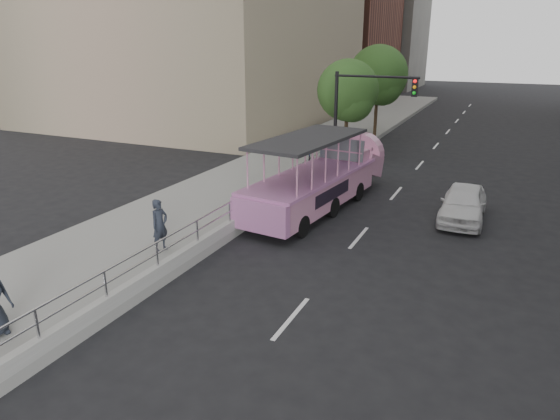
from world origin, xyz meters
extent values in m
plane|color=black|center=(0.00, 0.00, 0.00)|extent=(160.00, 160.00, 0.00)
cube|color=gray|center=(-5.75, 10.00, 0.15)|extent=(5.50, 80.00, 0.30)
cube|color=#AEAFA9|center=(-3.12, 2.00, 0.48)|extent=(0.24, 30.00, 0.36)
cylinder|color=silver|center=(-3.12, -6.00, 1.01)|extent=(0.07, 0.07, 0.70)
cylinder|color=silver|center=(-3.12, -4.00, 1.01)|extent=(0.07, 0.07, 0.70)
cylinder|color=silver|center=(-3.12, -2.00, 1.01)|extent=(0.07, 0.07, 0.70)
cylinder|color=silver|center=(-3.12, 0.00, 1.01)|extent=(0.07, 0.07, 0.70)
cylinder|color=silver|center=(-3.12, 2.00, 1.01)|extent=(0.07, 0.07, 0.70)
cylinder|color=silver|center=(-3.12, 4.00, 1.01)|extent=(0.07, 0.07, 0.70)
cylinder|color=silver|center=(-3.12, 6.00, 1.01)|extent=(0.07, 0.07, 0.70)
cylinder|color=silver|center=(-3.12, 8.00, 1.01)|extent=(0.07, 0.07, 0.70)
cylinder|color=silver|center=(-3.12, 10.00, 1.01)|extent=(0.07, 0.07, 0.70)
cylinder|color=silver|center=(-3.12, 12.00, 1.01)|extent=(0.07, 0.07, 0.70)
cylinder|color=silver|center=(-3.12, 2.00, 1.01)|extent=(0.06, 22.00, 0.06)
cylinder|color=silver|center=(-3.12, 2.00, 1.34)|extent=(0.06, 22.00, 0.06)
cylinder|color=black|center=(-2.89, 3.42, 0.41)|extent=(0.40, 0.84, 0.81)
cylinder|color=black|center=(-0.92, 3.20, 0.41)|extent=(0.40, 0.84, 0.81)
cylinder|color=black|center=(-2.61, 5.93, 0.41)|extent=(0.40, 0.84, 0.81)
cylinder|color=black|center=(-0.63, 5.71, 0.41)|extent=(0.40, 0.84, 0.81)
cylinder|color=black|center=(-2.32, 8.44, 0.41)|extent=(0.40, 0.84, 0.81)
cylinder|color=black|center=(-0.35, 8.22, 0.41)|extent=(0.40, 0.84, 0.81)
cube|color=#C87FA3|center=(-1.60, 6.00, 0.93)|extent=(3.07, 7.61, 1.13)
cube|color=#C87FA3|center=(-1.12, 10.31, 1.15)|extent=(2.41, 2.15, 1.41)
cylinder|color=#C87FA3|center=(-1.03, 11.07, 1.42)|extent=(2.18, 0.87, 2.12)
cube|color=#A8629B|center=(-2.03, 2.19, 0.93)|extent=(2.28, 0.57, 1.13)
cube|color=#A8629B|center=(-1.60, 6.00, 1.54)|extent=(3.21, 7.89, 0.11)
cube|color=#232325|center=(-1.64, 5.64, 3.06)|extent=(3.04, 6.19, 0.13)
cube|color=gray|center=(-1.29, 8.74, 2.09)|extent=(2.09, 0.42, 0.95)
cube|color=#C87FA3|center=(-1.25, 9.14, 1.82)|extent=(2.07, 1.12, 0.45)
imported|color=white|center=(4.11, 7.50, 0.69)|extent=(1.69, 4.05, 1.37)
imported|color=#212630|center=(-4.23, -0.43, 1.15)|extent=(0.50, 0.68, 1.70)
cylinder|color=black|center=(-2.70, 8.42, 1.20)|extent=(0.08, 0.08, 2.40)
cube|color=navy|center=(-2.70, 8.42, 2.21)|extent=(0.26, 0.55, 0.86)
cube|color=white|center=(-2.67, 8.42, 2.21)|extent=(0.16, 0.36, 0.53)
cylinder|color=black|center=(-2.90, 12.50, 2.60)|extent=(0.18, 0.18, 5.20)
cylinder|color=black|center=(-0.90, 12.50, 5.00)|extent=(4.20, 0.12, 0.12)
cube|color=black|center=(1.00, 12.50, 4.55)|extent=(0.28, 0.22, 0.85)
sphere|color=red|center=(1.00, 12.37, 4.85)|extent=(0.16, 0.16, 0.16)
cylinder|color=#39291A|center=(-3.40, 16.00, 1.54)|extent=(0.22, 0.22, 3.08)
sphere|color=#2A5321|center=(-3.40, 16.00, 3.96)|extent=(3.52, 3.52, 3.52)
sphere|color=#2A5321|center=(-3.00, 15.70, 3.41)|extent=(2.42, 2.42, 2.42)
cylinder|color=#39291A|center=(-3.20, 22.00, 1.74)|extent=(0.22, 0.22, 3.47)
sphere|color=#2A5321|center=(-3.20, 22.00, 4.46)|extent=(3.97, 3.97, 3.97)
sphere|color=#2A5321|center=(-2.80, 21.70, 3.84)|extent=(2.73, 2.73, 2.73)
cube|color=gray|center=(-16.00, 64.00, 10.00)|extent=(16.00, 14.00, 20.00)
camera|label=1|loc=(5.41, -12.16, 6.68)|focal=32.00mm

